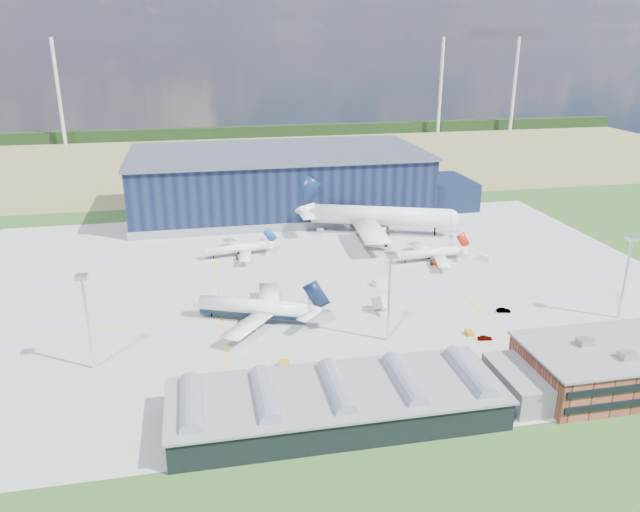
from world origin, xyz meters
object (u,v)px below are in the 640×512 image
Objects in this scene: airliner_navy at (254,299)px; airliner_red at (430,249)px; light_mast_west at (86,307)px; gse_van_c at (537,336)px; light_mast_center at (389,283)px; gse_van_a at (381,282)px; airliner_regional at (237,244)px; car_b at (503,310)px; gse_van_b at (484,258)px; gse_tug_a at (284,366)px; ops_building at (628,364)px; hangar at (285,184)px; gse_cart_a at (455,236)px; light_mast_east at (628,264)px; airstair at (380,306)px; car_a at (485,338)px; gse_cart_b at (320,230)px; gse_tug_b at (470,333)px; airliner_widebody at (380,206)px.

airliner_navy is 71.11m from airliner_red.
light_mast_west reaches higher than gse_van_c.
light_mast_center is 38.71m from gse_van_a.
car_b is at bearing 128.58° from airliner_regional.
gse_van_b is at bearing 156.01° from airliner_regional.
airliner_red reaches higher than gse_tug_a.
ops_building is 24.13m from gse_van_c.
hangar is 46.59× the size of gse_cart_a.
car_b is (-28.83, 9.30, -14.81)m from light_mast_east.
airstair is 1.49× the size of car_a.
hangar is at bearing 24.88° from gse_cart_b.
airliner_red is at bearing 154.32° from airliner_regional.
car_b is at bearing 24.83° from gse_van_c.
car_a is (2.61, -3.25, 0.03)m from gse_tug_b.
ops_building reaches higher than gse_cart_b.
car_b is at bearing 92.83° from airliner_red.
airliner_navy is (-96.37, 17.64, -9.17)m from light_mast_east.
car_a is (-12.58, 2.82, -0.70)m from gse_van_c.
light_mast_center is 77.69m from airliner_regional.
airliner_red is at bearing 123.29° from light_mast_east.
gse_van_a is at bearing 119.22° from ops_building.
gse_cart_a is (119.53, 74.22, -14.76)m from light_mast_west.
gse_cart_b is at bearing -177.83° from airliner_widebody.
gse_van_a is at bearing 59.63° from car_b.
airliner_regional is 91.23m from car_b.
gse_cart_b is at bearing 52.11° from light_mast_west.
gse_van_c is (68.34, -77.69, -3.05)m from airliner_regional.
light_mast_center is at bearing -116.19° from gse_cart_a.
gse_tug_a is 63.81m from gse_van_c.
light_mast_center is 40.18m from car_b.
ops_building reaches higher than gse_tug_a.
airliner_widebody is at bearing 116.10° from light_mast_east.
gse_van_a reaches higher than gse_cart_b.
airliner_navy reaches higher than airstair.
gse_van_b is (81.38, -20.78, -3.41)m from airliner_regional.
light_mast_east is 33.72m from car_b.
airliner_navy is at bearing 150.65° from light_mast_center.
airstair is 33.83m from car_b.
airliner_navy is at bearing 169.63° from light_mast_east.
light_mast_east is 7.39× the size of gse_cart_a.
car_b reaches higher than gse_tug_b.
light_mast_east is 53.58m from gse_van_b.
light_mast_east is 0.60× the size of airliner_navy.
light_mast_west is 117.51m from gse_cart_b.
light_mast_west is 107.71m from gse_van_c.
airliner_red reaches higher than gse_cart_a.
airliner_red reaches higher than car_b.
airliner_red is 6.63× the size of gse_van_b.
hangar is 130.07m from gse_tug_b.
airliner_red is at bearing 59.31° from light_mast_center.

